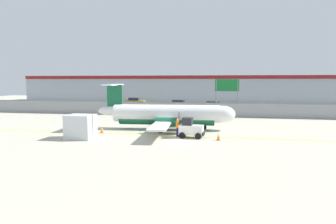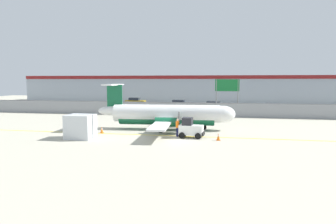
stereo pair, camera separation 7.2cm
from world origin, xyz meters
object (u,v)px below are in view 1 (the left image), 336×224
Objects in this scene: ground_crew_worker at (178,127)px; parked_car_1 at (178,104)px; commuter_airplane at (169,115)px; parked_car_3 at (272,108)px; cargo_container at (81,127)px; parked_car_2 at (212,106)px; baggage_tug at (191,129)px; traffic_cone_near_left at (219,137)px; highway_sign at (227,88)px; traffic_cone_near_right at (102,130)px; parked_car_0 at (135,101)px.

parked_car_1 is (-4.12, 27.68, -0.06)m from ground_crew_worker.
parked_car_3 is at bearing 50.33° from commuter_airplane.
cargo_container is at bearing 55.31° from parked_car_3.
baggage_tug is at bearing 94.77° from parked_car_2.
baggage_tug is (2.85, -4.29, -0.75)m from commuter_airplane.
parked_car_2 is at bearing 93.17° from traffic_cone_near_left.
highway_sign is (4.78, 18.33, 3.19)m from ground_crew_worker.
parked_car_2 is at bearing 108.99° from highway_sign.
cargo_container is at bearing -104.06° from traffic_cone_near_right.
parked_car_2 is at bearing -10.73° from parked_car_3.
traffic_cone_near_right is (-11.74, 1.67, 0.00)m from traffic_cone_near_left.
parked_car_1 is at bearing -109.35° from ground_crew_worker.
parked_car_0 and parked_car_1 have the same top height.
traffic_cone_near_right is 0.15× the size of parked_car_2.
baggage_tug is 36.86m from parked_car_0.
traffic_cone_near_right is 22.18m from highway_sign.
highway_sign is at bearing -132.42° from ground_crew_worker.
cargo_container is 32.49m from parked_car_3.
highway_sign is at bearing 87.34° from traffic_cone_near_left.
ground_crew_worker is 2.66× the size of traffic_cone_near_right.
parked_car_2 is 1.01× the size of parked_car_3.
baggage_tug reaches higher than parked_car_1.
parked_car_3 reaches higher than traffic_cone_near_left.
parked_car_3 is 0.79× the size of highway_sign.
cargo_container is at bearing 84.35° from parked_car_1.
traffic_cone_near_left is (12.50, 1.39, -0.79)m from cargo_container.
baggage_tug is 0.55× the size of parked_car_2.
traffic_cone_near_right is 26.75m from parked_car_2.
highway_sign reaches higher than parked_car_3.
commuter_airplane is 5.21m from baggage_tug.
parked_car_0 is (-12.59, 29.18, -0.71)m from commuter_airplane.
parked_car_1 is 0.78× the size of highway_sign.
traffic_cone_near_left is 29.93m from parked_car_1.
parked_car_3 is at bearing 30.41° from highway_sign.
commuter_airplane is at bearing 99.00° from parked_car_1.
traffic_cone_near_left is (2.58, -0.86, -0.54)m from baggage_tug.
traffic_cone_near_left is at bearing -60.56° from parked_car_0.
parked_car_3 is at bearing 48.00° from traffic_cone_near_right.
cargo_container is 12.60m from traffic_cone_near_left.
baggage_tug is at bearing 13.49° from cargo_container.
parked_car_2 is (16.57, -7.97, 0.00)m from parked_car_0.
commuter_airplane is at bearing 28.89° from traffic_cone_near_right.
commuter_airplane is 25.11× the size of traffic_cone_near_left.
cargo_container is at bearing -79.48° from parked_car_0.
traffic_cone_near_right is at bearing -31.51° from ground_crew_worker.
parked_car_3 is at bearing 51.33° from cargo_container.
ground_crew_worker is 7.91m from traffic_cone_near_right.
commuter_airplane is 3.78× the size of parked_car_0.
commuter_airplane is 23.84m from parked_car_1.
highway_sign is at bearing 62.59° from commuter_airplane.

